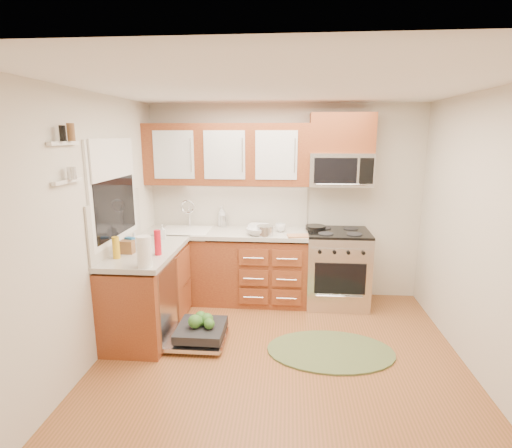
# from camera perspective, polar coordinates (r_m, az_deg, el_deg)

# --- Properties ---
(floor) EXTENTS (3.50, 3.50, 0.00)m
(floor) POSITION_cam_1_polar(r_m,az_deg,el_deg) (4.02, 3.37, -19.10)
(floor) COLOR brown
(floor) RESTS_ON ground
(ceiling) EXTENTS (3.50, 3.50, 0.00)m
(ceiling) POSITION_cam_1_polar(r_m,az_deg,el_deg) (3.44, 3.94, 19.03)
(ceiling) COLOR white
(ceiling) RESTS_ON ground
(wall_back) EXTENTS (3.50, 0.04, 2.50)m
(wall_back) POSITION_cam_1_polar(r_m,az_deg,el_deg) (5.24, 4.07, 3.12)
(wall_back) COLOR beige
(wall_back) RESTS_ON ground
(wall_front) EXTENTS (3.50, 0.04, 2.50)m
(wall_front) POSITION_cam_1_polar(r_m,az_deg,el_deg) (1.88, 2.40, -14.73)
(wall_front) COLOR beige
(wall_front) RESTS_ON ground
(wall_left) EXTENTS (0.04, 3.50, 2.50)m
(wall_left) POSITION_cam_1_polar(r_m,az_deg,el_deg) (3.97, -22.52, -0.93)
(wall_left) COLOR beige
(wall_left) RESTS_ON ground
(wall_right) EXTENTS (0.04, 3.50, 2.50)m
(wall_right) POSITION_cam_1_polar(r_m,az_deg,el_deg) (3.91, 30.22, -1.89)
(wall_right) COLOR beige
(wall_right) RESTS_ON ground
(base_cabinet_back) EXTENTS (2.05, 0.60, 0.85)m
(base_cabinet_back) POSITION_cam_1_polar(r_m,az_deg,el_deg) (5.22, -4.16, -6.29)
(base_cabinet_back) COLOR maroon
(base_cabinet_back) RESTS_ON ground
(base_cabinet_left) EXTENTS (0.60, 1.25, 0.85)m
(base_cabinet_left) POSITION_cam_1_polar(r_m,az_deg,el_deg) (4.55, -15.20, -9.61)
(base_cabinet_left) COLOR maroon
(base_cabinet_left) RESTS_ON ground
(countertop_back) EXTENTS (2.07, 0.64, 0.05)m
(countertop_back) POSITION_cam_1_polar(r_m,az_deg,el_deg) (5.07, -4.27, -1.25)
(countertop_back) COLOR beige
(countertop_back) RESTS_ON base_cabinet_back
(countertop_left) EXTENTS (0.64, 1.27, 0.05)m
(countertop_left) POSITION_cam_1_polar(r_m,az_deg,el_deg) (4.40, -15.43, -3.88)
(countertop_left) COLOR beige
(countertop_left) RESTS_ON base_cabinet_left
(backsplash_back) EXTENTS (2.05, 0.02, 0.57)m
(backsplash_back) POSITION_cam_1_polar(r_m,az_deg,el_deg) (5.30, -3.82, 2.78)
(backsplash_back) COLOR #B0AC9E
(backsplash_back) RESTS_ON ground
(backsplash_left) EXTENTS (0.02, 1.25, 0.57)m
(backsplash_left) POSITION_cam_1_polar(r_m,az_deg,el_deg) (4.43, -19.25, 0.14)
(backsplash_left) COLOR #B0AC9E
(backsplash_left) RESTS_ON ground
(upper_cabinets) EXTENTS (2.05, 0.35, 0.75)m
(upper_cabinets) POSITION_cam_1_polar(r_m,az_deg,el_deg) (5.06, -4.21, 9.89)
(upper_cabinets) COLOR maroon
(upper_cabinets) RESTS_ON ground
(cabinet_over_mw) EXTENTS (0.76, 0.35, 0.47)m
(cabinet_over_mw) POSITION_cam_1_polar(r_m,az_deg,el_deg) (5.03, 12.15, 12.60)
(cabinet_over_mw) COLOR maroon
(cabinet_over_mw) RESTS_ON ground
(range) EXTENTS (0.76, 0.64, 0.95)m
(range) POSITION_cam_1_polar(r_m,az_deg,el_deg) (5.16, 11.49, -6.16)
(range) COLOR silver
(range) RESTS_ON ground
(microwave) EXTENTS (0.76, 0.38, 0.40)m
(microwave) POSITION_cam_1_polar(r_m,az_deg,el_deg) (5.03, 11.95, 7.64)
(microwave) COLOR silver
(microwave) RESTS_ON ground
(sink) EXTENTS (0.62, 0.50, 0.26)m
(sink) POSITION_cam_1_polar(r_m,az_deg,el_deg) (5.19, -10.02, -2.24)
(sink) COLOR white
(sink) RESTS_ON ground
(dishwasher) EXTENTS (0.70, 0.60, 0.20)m
(dishwasher) POSITION_cam_1_polar(r_m,az_deg,el_deg) (4.33, -8.36, -15.22)
(dishwasher) COLOR silver
(dishwasher) RESTS_ON ground
(window) EXTENTS (0.03, 1.05, 1.05)m
(window) POSITION_cam_1_polar(r_m,az_deg,el_deg) (4.35, -19.70, 4.44)
(window) COLOR white
(window) RESTS_ON ground
(window_blind) EXTENTS (0.02, 0.96, 0.40)m
(window_blind) POSITION_cam_1_polar(r_m,az_deg,el_deg) (4.31, -19.73, 8.79)
(window_blind) COLOR white
(window_blind) RESTS_ON ground
(shelf_upper) EXTENTS (0.04, 0.40, 0.03)m
(shelf_upper) POSITION_cam_1_polar(r_m,az_deg,el_deg) (3.55, -25.77, 10.36)
(shelf_upper) COLOR white
(shelf_upper) RESTS_ON ground
(shelf_lower) EXTENTS (0.04, 0.40, 0.03)m
(shelf_lower) POSITION_cam_1_polar(r_m,az_deg,el_deg) (3.57, -25.31, 5.56)
(shelf_lower) COLOR white
(shelf_lower) RESTS_ON ground
(rug) EXTENTS (1.48, 1.22, 0.02)m
(rug) POSITION_cam_1_polar(r_m,az_deg,el_deg) (4.23, 10.59, -17.41)
(rug) COLOR #5D6E3F
(rug) RESTS_ON ground
(skillet) EXTENTS (0.32, 0.32, 0.05)m
(skillet) POSITION_cam_1_polar(r_m,az_deg,el_deg) (5.07, 8.50, -0.50)
(skillet) COLOR black
(skillet) RESTS_ON range
(stock_pot) EXTENTS (0.27, 0.27, 0.12)m
(stock_pot) POSITION_cam_1_polar(r_m,az_deg,el_deg) (4.80, 1.29, -0.96)
(stock_pot) COLOR silver
(stock_pot) RESTS_ON countertop_back
(cutting_board) EXTENTS (0.28, 0.20, 0.02)m
(cutting_board) POSITION_cam_1_polar(r_m,az_deg,el_deg) (4.79, 6.06, -1.70)
(cutting_board) COLOR #B07850
(cutting_board) RESTS_ON countertop_back
(canister) EXTENTS (0.10, 0.10, 0.16)m
(canister) POSITION_cam_1_polar(r_m,az_deg,el_deg) (5.26, -4.65, 0.41)
(canister) COLOR silver
(canister) RESTS_ON countertop_back
(paper_towel_roll) EXTENTS (0.17, 0.17, 0.29)m
(paper_towel_roll) POSITION_cam_1_polar(r_m,az_deg,el_deg) (3.79, -15.69, -3.83)
(paper_towel_roll) COLOR white
(paper_towel_roll) RESTS_ON countertop_left
(mustard_bottle) EXTENTS (0.08, 0.08, 0.22)m
(mustard_bottle) POSITION_cam_1_polar(r_m,az_deg,el_deg) (4.15, -19.36, -3.21)
(mustard_bottle) COLOR gold
(mustard_bottle) RESTS_ON countertop_left
(red_bottle) EXTENTS (0.08, 0.08, 0.26)m
(red_bottle) POSITION_cam_1_polar(r_m,az_deg,el_deg) (4.14, -13.87, -2.59)
(red_bottle) COLOR red
(red_bottle) RESTS_ON countertop_left
(wooden_box) EXTENTS (0.14, 0.10, 0.13)m
(wooden_box) POSITION_cam_1_polar(r_m,az_deg,el_deg) (4.30, -17.90, -3.14)
(wooden_box) COLOR brown
(wooden_box) RESTS_ON countertop_left
(blue_carton) EXTENTS (0.11, 0.09, 0.15)m
(blue_carton) POSITION_cam_1_polar(r_m,az_deg,el_deg) (4.35, -17.54, -2.81)
(blue_carton) COLOR #2368A7
(blue_carton) RESTS_ON countertop_left
(bowl_a) EXTENTS (0.29, 0.29, 0.07)m
(bowl_a) POSITION_cam_1_polar(r_m,az_deg,el_deg) (5.11, 0.34, -0.45)
(bowl_a) COLOR #999999
(bowl_a) RESTS_ON countertop_back
(bowl_b) EXTENTS (0.33, 0.33, 0.09)m
(bowl_b) POSITION_cam_1_polar(r_m,az_deg,el_deg) (4.84, 0.20, -1.07)
(bowl_b) COLOR #999999
(bowl_b) RESTS_ON countertop_back
(cup) EXTENTS (0.17, 0.17, 0.10)m
(cup) POSITION_cam_1_polar(r_m,az_deg,el_deg) (5.00, 3.52, -0.52)
(cup) COLOR #999999
(cup) RESTS_ON countertop_back
(soap_bottle_a) EXTENTS (0.13, 0.13, 0.27)m
(soap_bottle_a) POSITION_cam_1_polar(r_m,az_deg,el_deg) (5.28, -4.91, 1.11)
(soap_bottle_a) COLOR #999999
(soap_bottle_a) RESTS_ON countertop_back
(soap_bottle_b) EXTENTS (0.09, 0.09, 0.17)m
(soap_bottle_b) POSITION_cam_1_polar(r_m,az_deg,el_deg) (4.78, -13.24, -1.07)
(soap_bottle_b) COLOR #999999
(soap_bottle_b) RESTS_ON countertop_left
(soap_bottle_c) EXTENTS (0.13, 0.13, 0.15)m
(soap_bottle_c) POSITION_cam_1_polar(r_m,az_deg,el_deg) (4.57, -16.99, -2.06)
(soap_bottle_c) COLOR #999999
(soap_bottle_c) RESTS_ON countertop_left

